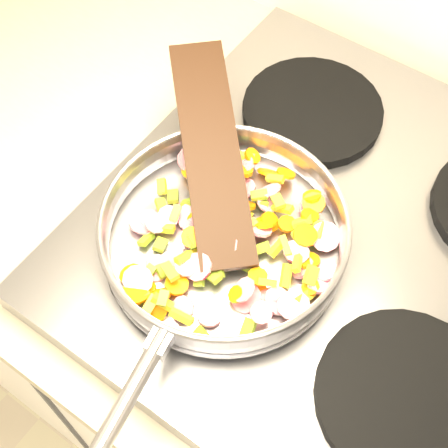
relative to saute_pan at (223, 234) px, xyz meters
The scene contains 7 objects.
cooktop 0.17m from the saute_pan, 43.31° to the left, with size 0.60×0.60×0.04m, color #939399.
grate_fl 0.06m from the saute_pan, 128.71° to the right, with size 0.19×0.19×0.02m, color black.
grate_fr 0.26m from the saute_pan, ahead, with size 0.19×0.19×0.02m, color black.
grate_bl 0.25m from the saute_pan, 96.06° to the left, with size 0.19×0.19×0.02m, color black.
saute_pan is the anchor object (origin of this frame).
vegetable_heap 0.01m from the saute_pan, 45.78° to the left, with size 0.26×0.26×0.05m.
wooden_spatula 0.10m from the saute_pan, 133.33° to the left, with size 0.28×0.06×0.01m, color black.
Camera 1 is at (-0.60, 1.26, 1.58)m, focal length 50.00 mm.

